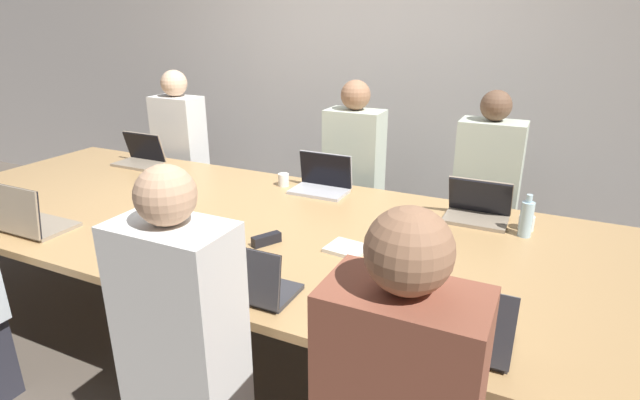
% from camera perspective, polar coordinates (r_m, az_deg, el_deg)
% --- Properties ---
extents(ground_plane, '(24.00, 24.00, 0.00)m').
position_cam_1_polar(ground_plane, '(3.15, -7.70, -14.93)').
color(ground_plane, brown).
extents(curtain_wall, '(12.00, 0.06, 2.80)m').
position_cam_1_polar(curtain_wall, '(4.23, 5.37, 14.69)').
color(curtain_wall, '#BCB7B2').
rests_on(curtain_wall, ground_plane).
extents(conference_table, '(4.24, 1.64, 0.74)m').
position_cam_1_polar(conference_table, '(2.80, -8.37, -3.10)').
color(conference_table, tan).
rests_on(conference_table, ground_plane).
extents(laptop_near_left, '(0.36, 0.26, 0.27)m').
position_cam_1_polar(laptop_near_left, '(2.99, -30.45, -1.84)').
color(laptop_near_left, gray).
rests_on(laptop_near_left, conference_table).
extents(cup_near_left, '(0.07, 0.07, 0.10)m').
position_cam_1_polar(cup_near_left, '(3.26, -31.52, -0.86)').
color(cup_near_left, brown).
rests_on(cup_near_left, conference_table).
extents(laptop_far_left, '(0.35, 0.23, 0.24)m').
position_cam_1_polar(laptop_far_left, '(4.03, -19.78, 4.84)').
color(laptop_far_left, gray).
rests_on(laptop_far_left, conference_table).
extents(person_far_left, '(0.40, 0.24, 1.41)m').
position_cam_1_polar(person_far_left, '(4.38, -15.56, 4.67)').
color(person_far_left, '#2D2D38').
rests_on(person_far_left, ground_plane).
extents(laptop_near_midright, '(0.35, 0.23, 0.24)m').
position_cam_1_polar(laptop_near_midright, '(2.02, -8.21, -9.22)').
color(laptop_near_midright, '#333338').
rests_on(laptop_near_midright, conference_table).
extents(person_near_midright, '(0.40, 0.24, 1.39)m').
position_cam_1_polar(person_near_midright, '(1.88, -15.21, -17.58)').
color(person_near_midright, '#2D2D38').
rests_on(person_near_midright, ground_plane).
extents(cup_near_midright, '(0.08, 0.08, 0.08)m').
position_cam_1_polar(cup_near_midright, '(2.23, -12.97, -7.41)').
color(cup_near_midright, red).
rests_on(cup_near_midright, conference_table).
extents(laptop_far_center, '(0.36, 0.23, 0.24)m').
position_cam_1_polar(laptop_far_center, '(3.20, 0.26, 2.26)').
color(laptop_far_center, '#B7B7BC').
rests_on(laptop_far_center, conference_table).
extents(person_far_center, '(0.40, 0.24, 1.40)m').
position_cam_1_polar(person_far_center, '(3.64, 3.85, 2.19)').
color(person_far_center, '#2D2D38').
rests_on(person_far_center, ground_plane).
extents(cup_far_center, '(0.07, 0.07, 0.08)m').
position_cam_1_polar(cup_far_center, '(3.31, -4.19, 2.32)').
color(cup_far_center, white).
rests_on(cup_far_center, conference_table).
extents(laptop_near_right, '(0.36, 0.25, 0.25)m').
position_cam_1_polar(laptop_near_right, '(1.79, 15.39, -14.04)').
color(laptop_near_right, '#333338').
rests_on(laptop_near_right, conference_table).
extents(laptop_far_right, '(0.34, 0.24, 0.23)m').
position_cam_1_polar(laptop_far_right, '(2.88, 17.57, -0.87)').
color(laptop_far_right, gray).
rests_on(laptop_far_right, conference_table).
extents(person_far_right, '(0.40, 0.24, 1.39)m').
position_cam_1_polar(person_far_right, '(3.44, 18.29, -0.08)').
color(person_far_right, '#2D2D38').
rests_on(person_far_right, ground_plane).
extents(cup_far_right, '(0.08, 0.08, 0.08)m').
position_cam_1_polar(cup_far_right, '(2.84, 22.52, -2.43)').
color(cup_far_right, white).
rests_on(cup_far_right, conference_table).
extents(bottle_far_right, '(0.06, 0.06, 0.22)m').
position_cam_1_polar(bottle_far_right, '(2.73, 22.52, -1.96)').
color(bottle_far_right, '#ADD1E0').
rests_on(bottle_far_right, conference_table).
extents(stapler, '(0.11, 0.15, 0.05)m').
position_cam_1_polar(stapler, '(2.48, -6.14, -4.50)').
color(stapler, black).
rests_on(stapler, conference_table).
extents(notebook, '(0.20, 0.18, 0.02)m').
position_cam_1_polar(notebook, '(2.41, 3.11, -5.56)').
color(notebook, silver).
rests_on(notebook, conference_table).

